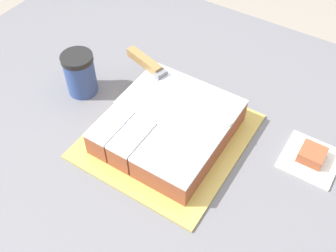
{
  "coord_description": "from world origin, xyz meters",
  "views": [
    {
      "loc": [
        0.34,
        -0.51,
        1.64
      ],
      "look_at": [
        0.02,
        -0.02,
        0.97
      ],
      "focal_mm": 42.0,
      "sensor_mm": 36.0,
      "label": 1
    }
  ],
  "objects": [
    {
      "name": "paper_napkin",
      "position": [
        0.33,
        0.1,
        0.93
      ],
      "size": [
        0.12,
        0.12,
        0.01
      ],
      "color": "white",
      "rests_on": "countertop"
    },
    {
      "name": "cake",
      "position": [
        0.02,
        -0.01,
        0.97
      ],
      "size": [
        0.26,
        0.28,
        0.06
      ],
      "color": "#994C2D",
      "rests_on": "cake_board"
    },
    {
      "name": "coffee_cup",
      "position": [
        -0.25,
        -0.0,
        0.99
      ],
      "size": [
        0.08,
        0.08,
        0.11
      ],
      "color": "#334C8C",
      "rests_on": "countertop"
    },
    {
      "name": "cake_board",
      "position": [
        0.02,
        -0.02,
        0.93
      ],
      "size": [
        0.34,
        0.36,
        0.01
      ],
      "color": "gold",
      "rests_on": "countertop"
    },
    {
      "name": "knife",
      "position": [
        -0.08,
        0.09,
        1.01
      ],
      "size": [
        0.33,
        0.12,
        0.02
      ],
      "rotation": [
        0.0,
        0.0,
        -0.27
      ],
      "color": "silver",
      "rests_on": "cake"
    },
    {
      "name": "countertop",
      "position": [
        0.0,
        0.0,
        0.47
      ],
      "size": [
        1.4,
        1.1,
        0.93
      ],
      "color": "slate",
      "rests_on": "ground_plane"
    },
    {
      "name": "brownie",
      "position": [
        0.33,
        0.1,
        0.95
      ],
      "size": [
        0.05,
        0.05,
        0.03
      ],
      "color": "#994C2D",
      "rests_on": "paper_napkin"
    }
  ]
}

